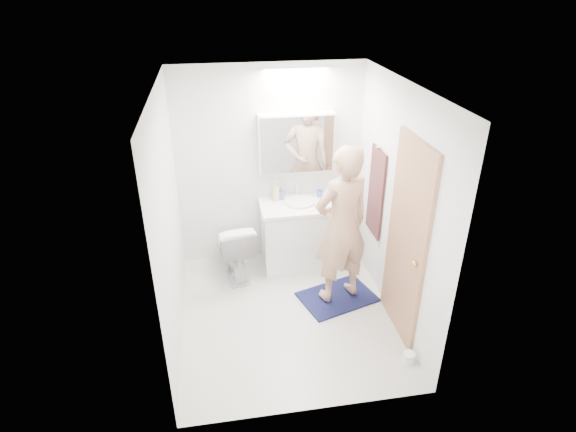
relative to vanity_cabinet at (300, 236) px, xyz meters
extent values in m
plane|color=silver|center=(-0.32, -0.96, -0.39)|extent=(2.50, 2.50, 0.00)
plane|color=white|center=(-0.32, -0.96, 2.01)|extent=(2.50, 2.50, 0.00)
plane|color=white|center=(-0.32, 0.29, 0.81)|extent=(2.50, 0.00, 2.50)
plane|color=white|center=(-0.32, -2.21, 0.81)|extent=(2.50, 0.00, 2.50)
plane|color=white|center=(-1.42, -0.96, 0.81)|extent=(0.00, 2.50, 2.50)
plane|color=white|center=(0.78, -0.96, 0.81)|extent=(0.00, 2.50, 2.50)
cube|color=white|center=(0.00, 0.00, 0.00)|extent=(0.90, 0.55, 0.78)
cube|color=white|center=(0.00, 0.00, 0.41)|extent=(0.95, 0.58, 0.04)
cylinder|color=silver|center=(0.00, 0.03, 0.45)|extent=(0.36, 0.36, 0.03)
cylinder|color=silver|center=(0.00, 0.22, 0.51)|extent=(0.02, 0.02, 0.16)
cube|color=white|center=(-0.02, 0.21, 1.11)|extent=(0.88, 0.14, 0.70)
cube|color=silver|center=(-0.02, 0.13, 1.11)|extent=(0.84, 0.01, 0.66)
imported|color=white|center=(-0.82, -0.11, -0.03)|extent=(0.52, 0.77, 0.73)
cube|color=#141941|center=(0.28, -0.78, -0.38)|extent=(0.93, 0.77, 0.02)
imported|color=tan|center=(0.28, -0.78, 0.53)|extent=(0.73, 0.59, 1.75)
cube|color=tan|center=(0.76, -1.31, 0.61)|extent=(0.04, 0.80, 2.00)
sphere|color=gold|center=(0.72, -1.61, 0.56)|extent=(0.06, 0.06, 0.06)
cube|color=black|center=(0.76, -0.41, 0.71)|extent=(0.02, 0.42, 1.00)
cylinder|color=silver|center=(0.75, -0.41, 1.23)|extent=(0.07, 0.02, 0.02)
imported|color=#C3BF7E|center=(-0.27, 0.15, 0.55)|extent=(0.13, 0.13, 0.24)
imported|color=#5274B0|center=(-0.20, 0.18, 0.51)|extent=(0.09, 0.09, 0.15)
imported|color=#466CD4|center=(0.27, 0.16, 0.47)|extent=(0.11, 0.11, 0.08)
cylinder|color=white|center=(0.69, -1.83, -0.34)|extent=(0.11, 0.11, 0.10)
camera|label=1|loc=(-0.95, -4.85, 2.85)|focal=29.09mm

